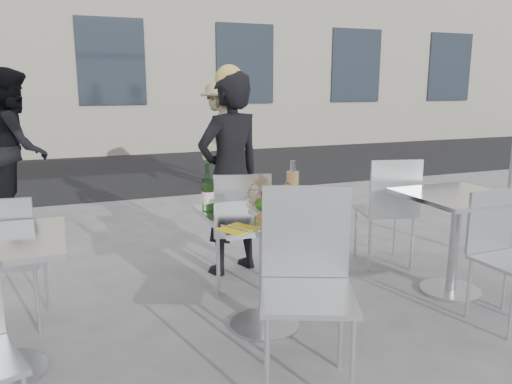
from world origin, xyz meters
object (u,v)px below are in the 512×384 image
object	(u,v)px
wineglass_red_a	(266,194)
woman_diner	(230,175)
side_chair_rfar	(389,204)
sugar_shaker	(285,202)
pizza_near	(286,218)
wine_bottle	(208,193)
chair_near	(307,270)
wineglass_white_b	(254,191)
carafe	(292,187)
pedestrian_a	(16,148)
napkin_left	(238,229)
pizza_far	(271,201)
wineglass_white_a	(253,194)
salad_plate	(266,205)
side_chair_lfar	(5,252)
napkin_right	(319,217)
side_table_right	(456,222)
chair_far	(241,221)
side_chair_rnear	(501,246)
main_table	(265,246)
pedestrian_b	(221,136)
wineglass_red_b	(287,190)

from	to	relation	value
wineglass_red_a	woman_diner	bearing A→B (deg)	84.46
side_chair_rfar	sugar_shaker	world-z (taller)	side_chair_rfar
pizza_near	wine_bottle	size ratio (longest dim) A/B	1.18
chair_near	wineglass_white_b	xyz separation A→B (m)	(-0.00, 0.73, 0.26)
wine_bottle	carafe	world-z (taller)	wine_bottle
pedestrian_a	napkin_left	world-z (taller)	pedestrian_a
pizza_far	wineglass_white_a	size ratio (longest dim) A/B	2.09
pizza_far	salad_plate	size ratio (longest dim) A/B	1.50
pizza_far	wineglass_red_a	size ratio (longest dim) A/B	2.09
side_chair_lfar	salad_plate	xyz separation A→B (m)	(1.52, -0.48, 0.27)
carafe	napkin_left	world-z (taller)	carafe
side_chair_lfar	wineglass_white_a	bearing A→B (deg)	169.73
pedestrian_a	napkin_right	distance (m)	3.92
woman_diner	pedestrian_a	size ratio (longest dim) A/B	0.95
side_chair_rfar	side_table_right	bearing A→B (deg)	117.25
wineglass_white_a	wineglass_red_a	size ratio (longest dim) A/B	1.00
napkin_right	wineglass_red_a	bearing A→B (deg)	129.71
chair_far	wine_bottle	distance (m)	0.67
side_chair_lfar	sugar_shaker	size ratio (longest dim) A/B	8.16
side_table_right	chair_near	world-z (taller)	chair_near
pizza_near	napkin_right	world-z (taller)	pizza_near
side_chair_lfar	woman_diner	distance (m)	1.71
wineglass_white_b	salad_plate	bearing A→B (deg)	-61.51
side_chair_lfar	napkin_left	bearing A→B (deg)	154.70
chair_far	chair_near	size ratio (longest dim) A/B	0.90
sugar_shaker	napkin_right	distance (m)	0.27
side_chair_rnear	sugar_shaker	world-z (taller)	sugar_shaker
chair_far	pizza_far	distance (m)	0.46
sugar_shaker	napkin_right	xyz separation A→B (m)	(0.11, -0.24, -0.05)
main_table	pedestrian_b	xyz separation A→B (m)	(1.06, 4.26, 0.25)
chair_far	woman_diner	xyz separation A→B (m)	(0.05, 0.41, 0.28)
side_chair_rfar	wineglass_white_b	xyz separation A→B (m)	(-1.39, -0.48, 0.31)
main_table	side_chair_lfar	bearing A→B (deg)	160.70
pizza_far	salad_plate	world-z (taller)	salad_plate
wineglass_red_b	napkin_right	distance (m)	0.33
napkin_left	chair_far	bearing A→B (deg)	41.80
pedestrian_b	main_table	bearing A→B (deg)	26.85
pizza_far	wine_bottle	bearing A→B (deg)	-173.51
side_chair_lfar	napkin_left	distance (m)	1.47
pizza_far	wineglass_red_b	world-z (taller)	wineglass_red_b
side_chair_rfar	wineglass_red_b	bearing A→B (deg)	38.12
napkin_right	sugar_shaker	bearing A→B (deg)	113.28
wine_bottle	napkin_right	xyz separation A→B (m)	(0.56, -0.38, -0.11)
chair_near	wineglass_white_b	size ratio (longest dim) A/B	6.39
salad_plate	carafe	distance (m)	0.25
side_table_right	chair_far	bearing A→B (deg)	156.93
woman_diner	pizza_near	world-z (taller)	woman_diner
side_chair_rfar	pedestrian_b	size ratio (longest dim) A/B	0.59
pedestrian_a	sugar_shaker	bearing A→B (deg)	-151.19
side_chair_rnear	salad_plate	size ratio (longest dim) A/B	3.84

